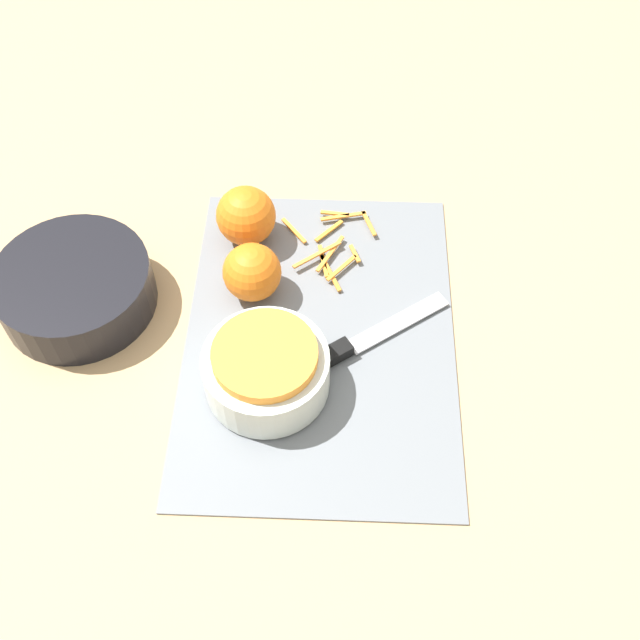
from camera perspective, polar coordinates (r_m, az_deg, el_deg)
The scene contains 8 objects.
ground_plane at distance 0.91m, azimuth 0.00°, elevation -1.32°, with size 4.00×4.00×0.00m, color tan.
cutting_board at distance 0.91m, azimuth 0.00°, elevation -1.21°, with size 0.46×0.33×0.01m.
bowl_speckled at distance 0.84m, azimuth -4.13°, elevation -3.72°, with size 0.14×0.14×0.07m.
bowl_dark at distance 0.97m, azimuth -18.14°, elevation 2.35°, with size 0.19×0.19×0.06m.
knife at distance 0.89m, azimuth 1.55°, elevation -2.45°, with size 0.15×0.20×0.02m.
orange_left at distance 0.92m, azimuth -5.20°, elevation 3.64°, with size 0.07×0.07×0.07m.
orange_right at distance 0.98m, azimuth -5.66°, elevation 7.90°, with size 0.08×0.08×0.08m.
peel_pile at distance 0.99m, azimuth 0.86°, elevation 5.77°, with size 0.14×0.13×0.01m.
Camera 1 is at (-0.51, -0.02, 0.75)m, focal length 42.00 mm.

